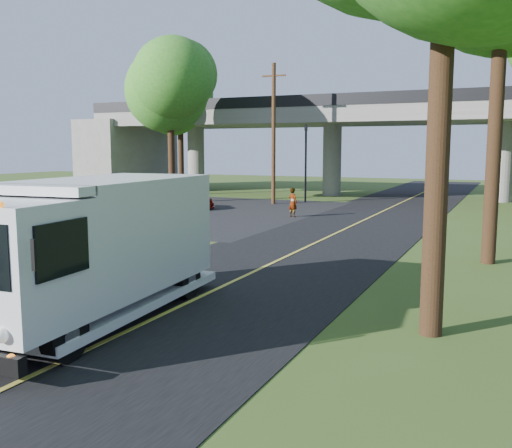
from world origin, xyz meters
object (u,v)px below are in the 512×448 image
Objects in this scene: utility_pole at (274,133)px; tree_left_far at (181,98)px; red_sedan at (180,199)px; traffic_signal at (306,155)px; pedestrian at (293,203)px; tree_left_lot at (171,82)px; step_van at (89,245)px.

tree_left_far is at bearing 157.57° from utility_pole.
traffic_signal is at bearing -38.91° from red_sedan.
tree_left_lot is at bearing 0.87° from pedestrian.
pedestrian is at bearing -21.78° from tree_left_lot.
step_van is 22.44m from red_sedan.
traffic_signal reaches higher than pedestrian.
tree_left_lot reaches higher than step_van.
traffic_signal reaches higher than red_sedan.
tree_left_lot is 12.91m from pedestrian.
traffic_signal is at bearing 53.13° from utility_pole.
red_sedan is at bearing 113.19° from step_van.
pedestrian is (3.70, -6.16, -3.81)m from utility_pole.
utility_pole is 7.43m from tree_left_lot.
traffic_signal is 9.28m from red_sedan.
tree_left_far reaches higher than pedestrian.
tree_left_far reaches higher than traffic_signal.
tree_left_far reaches higher than step_van.
tree_left_lot is (-6.29, -2.16, 3.31)m from utility_pole.
pedestrian is (12.99, -9.99, -6.67)m from tree_left_far.
step_van is (6.29, -24.99, -2.98)m from utility_pole.
utility_pole is at bearing -39.23° from red_sedan.
red_sedan is (-5.45, -7.05, -2.58)m from traffic_signal.
traffic_signal is at bearing -52.26° from pedestrian.
pedestrian is at bearing 93.83° from step_van.
tree_left_far is (-3.00, 6.00, -0.45)m from tree_left_lot.
tree_left_far reaches higher than red_sedan.
utility_pole is 7.55m from red_sedan.
tree_left_far reaches higher than utility_pole.
traffic_signal is 2.86m from utility_pole.
pedestrian is (9.99, -3.99, -7.12)m from tree_left_lot.
red_sedan is 2.75× the size of pedestrian.
utility_pole is 0.86× the size of tree_left_lot.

